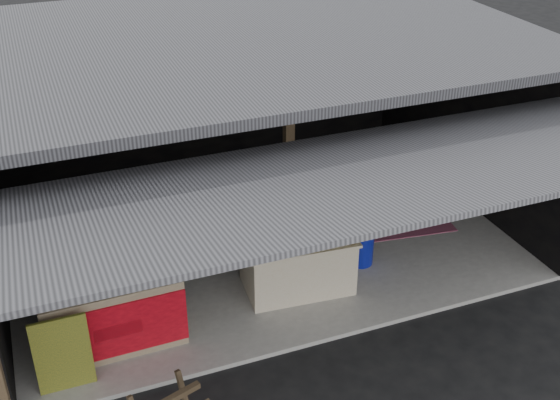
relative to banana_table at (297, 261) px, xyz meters
name	(u,v)px	position (x,y,z in m)	size (l,w,h in m)	color
ground	(325,343)	(-0.09, -1.08, -0.44)	(80.00, 80.00, 0.00)	black
concrete_slab	(254,235)	(-0.09, 1.42, -0.41)	(7.00, 5.00, 0.06)	gray
shophouse	(243,94)	(-0.09, 1.74, 1.65)	(7.40, 7.29, 3.02)	black
banana_table	(297,261)	(0.00, 0.00, 0.00)	(1.46, 0.98, 0.77)	beige
banana_pile	(298,231)	(0.00, 0.00, 0.46)	(1.28, 0.77, 0.15)	gold
white_crate	(272,219)	(-0.01, 0.89, 0.14)	(1.01, 0.75, 1.05)	white
neighbor_stall	(111,308)	(-2.38, -0.23, 0.10)	(1.57, 0.72, 1.61)	#998466
green_signboard	(63,354)	(-2.98, -0.76, 0.06)	(0.59, 0.04, 0.88)	black
water_barrel	(361,247)	(1.01, 0.19, -0.14)	(0.34, 0.34, 0.50)	navy
plastic_chair	(391,168)	(2.28, 1.64, 0.13)	(0.42, 0.42, 0.88)	#091136
magenta_rug	(397,220)	(2.04, 0.98, -0.38)	(1.50, 1.00, 0.01)	maroon
picture_frames	(192,62)	(-0.26, 3.82, 1.49)	(1.62, 0.04, 0.46)	black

